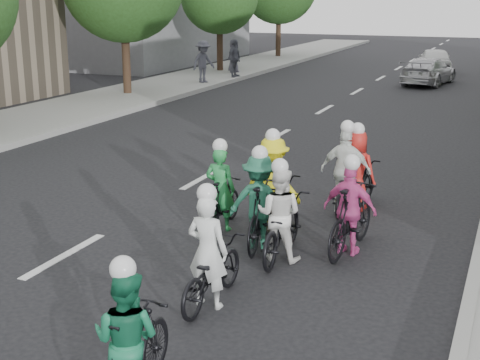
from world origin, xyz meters
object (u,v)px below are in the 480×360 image
Objects in this scene: cyclist_1 at (130,348)px; spectator_1 at (234,58)px; cyclist_3 at (351,215)px; cyclist_7 at (261,208)px; cyclist_0 at (210,266)px; spectator_2 at (234,56)px; cyclist_6 at (280,223)px; cyclist_8 at (346,180)px; cyclist_2 at (273,191)px; cyclist_4 at (356,179)px; follow_car_lead at (428,71)px; follow_car_trail at (434,60)px; spectator_0 at (203,62)px; cyclist_5 at (222,197)px.

spectator_1 reaches higher than cyclist_1.
cyclist_7 is at bearing 19.44° from cyclist_3.
cyclist_0 is 25.94m from spectator_2.
cyclist_6 is 22.32m from spectator_1.
cyclist_0 is at bearing 79.45° from cyclist_8.
cyclist_2 is 1.02× the size of cyclist_4.
cyclist_4 is at bearing -117.88° from cyclist_7.
spectator_1 is at bearing -55.97° from cyclist_2.
cyclist_1 is 0.40× the size of follow_car_lead.
cyclist_2 is at bearing 79.61° from follow_car_trail.
cyclist_8 is 1.07× the size of spectator_2.
cyclist_4 is at bearing -121.40° from spectator_0.
cyclist_8 is at bearing -97.86° from cyclist_1.
cyclist_8 is (1.76, 1.79, 0.04)m from cyclist_5.
cyclist_0 reaches higher than cyclist_5.
spectator_0 is at bearing -50.72° from cyclist_3.
cyclist_0 and cyclist_4 have the same top height.
cyclist_1 is at bearing 104.14° from cyclist_2.
cyclist_5 is 0.99× the size of spectator_2.
cyclist_8 is (0.45, 6.90, -0.00)m from cyclist_1.
follow_car_trail is (-1.54, 23.95, 0.09)m from cyclist_4.
spectator_0 is at bearing -168.52° from spectator_2.
cyclist_4 is at bearing 82.29° from follow_car_trail.
spectator_0 is at bearing -63.88° from cyclist_6.
spectator_1 reaches higher than follow_car_trail.
cyclist_7 is 26.56m from follow_car_trail.
cyclist_8 is at bearing -144.27° from spectator_2.
cyclist_5 reaches higher than cyclist_1.
cyclist_1 is at bearing -151.87° from spectator_2.
cyclist_4 is at bearing -102.68° from cyclist_6.
cyclist_0 is 2.82m from cyclist_3.
cyclist_3 is 2.33m from cyclist_4.
cyclist_3 is at bearing -106.21° from cyclist_1.
spectator_2 reaches higher than follow_car_trail.
cyclist_5 is 0.92× the size of cyclist_8.
cyclist_0 is 0.91× the size of cyclist_7.
follow_car_lead is 2.34× the size of spectator_1.
cyclist_7 is 2.50m from cyclist_8.
cyclist_7 is (-0.96, -2.60, 0.08)m from cyclist_4.
spectator_1 reaches higher than cyclist_4.
cyclist_8 is 24.23m from follow_car_trail.
spectator_0 is (-10.90, 17.21, 0.45)m from cyclist_3.
follow_car_lead is (-1.09, 19.55, 0.00)m from cyclist_8.
cyclist_2 reaches higher than cyclist_0.
cyclist_3 is at bearing 110.30° from cyclist_4.
cyclist_7 reaches higher than cyclist_4.
cyclist_0 is 1.04× the size of cyclist_5.
spectator_2 is (-10.79, 19.13, 0.39)m from cyclist_4.
follow_car_trail is at bearing -45.81° from spectator_1.
spectator_2 is (-8.89, 21.16, 0.41)m from cyclist_5.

